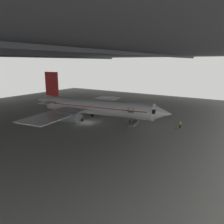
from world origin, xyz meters
TOP-DOWN VIEW (x-y plane):
  - ground_plane at (0.00, 0.00)m, footprint 110.00×110.00m
  - hangar_structure at (-0.09, 13.79)m, footprint 121.00×99.00m
  - airplane_main at (3.05, -0.16)m, footprint 38.30×39.38m
  - boarding_stairs at (3.85, -11.03)m, footprint 4.50×2.02m
  - crew_worker_near_nose at (8.16, -20.97)m, footprint 0.46×0.39m
  - crew_worker_by_stairs at (5.47, -9.23)m, footprint 0.40×0.44m
  - traffic_cone_orange at (7.34, -20.22)m, footprint 0.36×0.36m

SIDE VIEW (x-z plane):
  - ground_plane at x=0.00m, z-range 0.00..0.00m
  - traffic_cone_orange at x=7.34m, z-range -0.01..0.59m
  - boarding_stairs at x=3.85m, z-range -1.66..3.15m
  - crew_worker_by_stairs at x=5.47m, z-range 0.11..1.70m
  - crew_worker_near_nose at x=8.16m, z-range 0.12..1.81m
  - airplane_main at x=3.05m, z-range -2.51..9.69m
  - hangar_structure at x=-0.09m, z-range 8.49..26.78m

